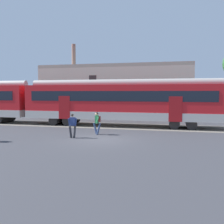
% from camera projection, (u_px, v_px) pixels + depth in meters
% --- Properties ---
extents(ground_plane, '(160.00, 160.00, 0.00)m').
position_uv_depth(ground_plane, '(99.00, 139.00, 17.46)').
color(ground_plane, '#38383D').
extents(track_bed, '(80.00, 4.40, 0.01)m').
position_uv_depth(track_bed, '(16.00, 123.00, 27.00)').
color(track_bed, slate).
rests_on(track_bed, ground).
extents(commuter_train, '(38.05, 3.07, 4.73)m').
position_uv_depth(commuter_train, '(38.00, 101.00, 26.23)').
color(commuter_train, '#B7B2AD').
rests_on(commuter_train, ground).
extents(pedestrian_navy, '(0.55, 0.63, 1.67)m').
position_uv_depth(pedestrian_navy, '(72.00, 124.00, 17.98)').
color(pedestrian_navy, '#28282D').
rests_on(pedestrian_navy, ground).
extents(pedestrian_green, '(0.67, 0.54, 1.67)m').
position_uv_depth(pedestrian_green, '(97.00, 121.00, 19.41)').
color(pedestrian_green, navy).
rests_on(pedestrian_green, ground).
extents(background_building, '(18.19, 5.00, 9.20)m').
position_uv_depth(background_building, '(116.00, 92.00, 32.11)').
color(background_building, beige).
rests_on(background_building, ground).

